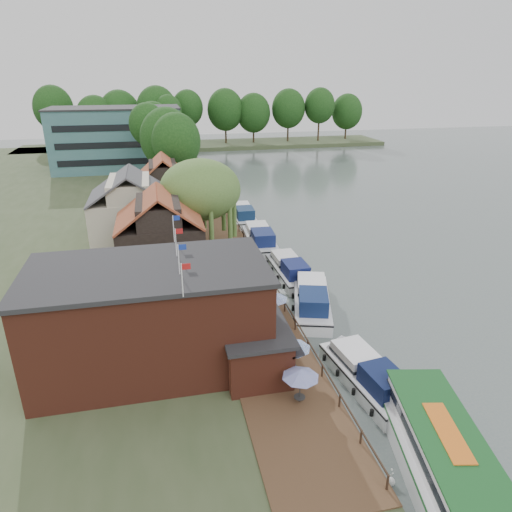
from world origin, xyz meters
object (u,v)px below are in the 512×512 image
cottage_b (131,208)px  umbrella_3 (272,306)px  willow (201,208)px  cruiser_2 (289,267)px  umbrella_4 (252,301)px  swan (391,481)px  cottage_a (160,234)px  cruiser_0 (367,371)px  umbrella_1 (292,356)px  pub (182,314)px  cruiser_1 (312,297)px  umbrella_0 (300,386)px  hotel_block (117,139)px  umbrella_2 (270,332)px  umbrella_5 (259,282)px  cruiser_4 (243,213)px  cottage_c (164,188)px  tour_boat (449,465)px  cruiser_3 (260,236)px

cottage_b → umbrella_3: (11.35, -21.05, -2.96)m
willow → cruiser_2: (8.16, -6.31, -5.02)m
umbrella_4 → swan: (3.67, -17.02, -2.07)m
cottage_a → cruiser_0: 23.48m
cottage_a → umbrella_1: 19.93m
pub → cruiser_1: (11.68, 6.69, -3.35)m
willow → cruiser_2: bearing=-37.7°
willow → umbrella_0: (2.98, -26.09, -3.93)m
hotel_block → umbrella_2: 72.39m
cottage_a → umbrella_5: cottage_a is taller
cruiser_4 → umbrella_2: bearing=-95.2°
cottage_a → umbrella_4: cottage_a is taller
cottage_c → umbrella_2: 34.51m
tour_boat → swan: 3.00m
cottage_c → cruiser_2: 23.77m
umbrella_4 → cruiser_0: size_ratio=0.24×
willow → umbrella_2: size_ratio=4.39×
umbrella_2 → cruiser_0: umbrella_2 is taller
umbrella_2 → umbrella_4: bearing=92.6°
hotel_block → umbrella_3: (15.35, -67.05, -4.86)m
cruiser_4 → umbrella_4: bearing=-96.9°
umbrella_1 → tour_boat: bearing=-61.4°
willow → umbrella_3: bearing=-76.5°
hotel_block → umbrella_2: bearing=-78.7°
umbrella_1 → umbrella_4: (-0.96, 8.17, 0.00)m
willow → swan: 33.03m
pub → cruiser_0: 13.01m
hotel_block → swan: hotel_block is taller
umbrella_3 → umbrella_4: bearing=140.5°
umbrella_0 → umbrella_1: (0.42, 3.04, 0.00)m
pub → tour_boat: pub is taller
cruiser_1 → swan: (-2.08, -18.59, -1.08)m
umbrella_1 → tour_boat: (5.27, -9.67, -0.74)m
cruiser_1 → swan: cruiser_1 is taller
cottage_a → umbrella_4: bearing=-54.9°
cruiser_3 → umbrella_2: bearing=-97.9°
cottage_c → cruiser_1: cottage_c is taller
cruiser_0 → swan: (-2.19, -7.65, -0.96)m
cottage_a → cruiser_3: (11.72, 8.12, -3.92)m
pub → hotel_block: hotel_block is taller
hotel_block → umbrella_2: size_ratio=10.69×
umbrella_1 → umbrella_4: same height
cottage_a → cottage_b: 10.44m
umbrella_0 → tour_boat: bearing=-49.4°
cruiser_0 → cruiser_4: size_ratio=0.94×
cruiser_3 → tour_boat: size_ratio=0.76×
pub → cottage_c: (0.00, 34.00, 0.60)m
willow → umbrella_4: bearing=-80.7°
cottage_b → umbrella_5: (11.28, -16.40, -2.96)m
pub → cruiser_4: 35.20m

